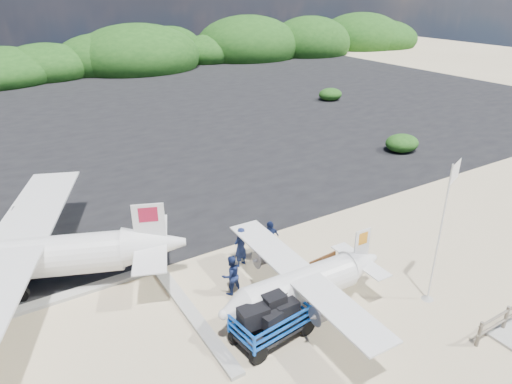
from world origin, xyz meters
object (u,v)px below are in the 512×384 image
signboard (321,281)px  crew_c (270,240)px  flagpole (427,299)px  crew_a (240,247)px  aircraft_large (232,108)px  baggage_cart (272,337)px  crew_b (231,275)px

signboard → crew_c: crew_c is taller
crew_c → signboard: bearing=89.9°
flagpole → crew_a: flagpole is taller
aircraft_large → signboard: bearing=89.8°
baggage_cart → crew_a: crew_a is taller
crew_a → aircraft_large: size_ratio=0.13×
baggage_cart → aircraft_large: aircraft_large is taller
baggage_cart → crew_b: crew_b is taller
flagpole → signboard: 4.12m
crew_b → crew_a: bearing=-131.1°
crew_a → signboard: bearing=112.7°
baggage_cart → crew_a: (1.30, 4.41, 0.92)m
flagpole → crew_b: size_ratio=3.37×
crew_b → crew_c: crew_c is taller
crew_c → baggage_cart: bearing=40.3°
baggage_cart → signboard: size_ratio=1.99×
signboard → crew_b: (-3.48, 1.28, 0.83)m
flagpole → aircraft_large: flagpole is taller
flagpole → crew_c: flagpole is taller
flagpole → aircraft_large: bearing=74.8°
signboard → crew_b: crew_b is taller
crew_c → aircraft_large: 27.07m
crew_a → aircraft_large: 27.56m
signboard → crew_b: bearing=155.6°
crew_c → aircraft_large: bearing=-132.6°
signboard → baggage_cart: bearing=-159.0°
signboard → aircraft_large: size_ratio=0.10×
crew_a → crew_c: crew_a is taller
baggage_cart → signboard: bearing=18.6°
crew_b → aircraft_large: size_ratio=0.12×
crew_b → baggage_cart: bearing=89.1°
signboard → crew_c: size_ratio=0.81×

